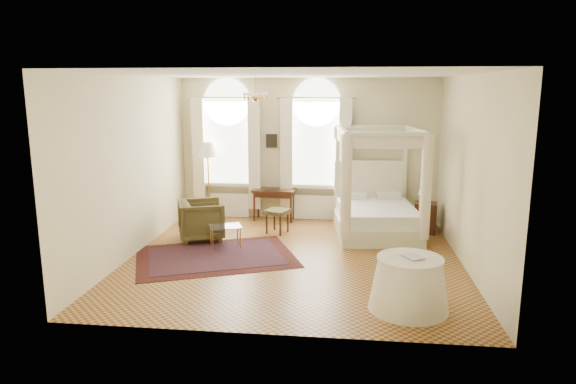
# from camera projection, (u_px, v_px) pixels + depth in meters

# --- Properties ---
(ground) EXTENTS (6.00, 6.00, 0.00)m
(ground) POSITION_uv_depth(u_px,v_px,m) (294.00, 258.00, 9.43)
(ground) COLOR #A77830
(ground) RESTS_ON ground
(room_walls) EXTENTS (6.00, 6.00, 6.00)m
(room_walls) POSITION_uv_depth(u_px,v_px,m) (294.00, 151.00, 9.03)
(room_walls) COLOR beige
(room_walls) RESTS_ON ground
(window_left) EXTENTS (1.62, 0.27, 3.29)m
(window_left) POSITION_uv_depth(u_px,v_px,m) (227.00, 156.00, 12.14)
(window_left) COLOR white
(window_left) RESTS_ON room_walls
(window_right) EXTENTS (1.62, 0.27, 3.29)m
(window_right) POSITION_uv_depth(u_px,v_px,m) (316.00, 157.00, 11.90)
(window_right) COLOR white
(window_right) RESTS_ON room_walls
(chandelier) EXTENTS (0.51, 0.45, 0.50)m
(chandelier) POSITION_uv_depth(u_px,v_px,m) (256.00, 96.00, 10.12)
(chandelier) COLOR #B9893D
(chandelier) RESTS_ON room_walls
(wall_pictures) EXTENTS (2.54, 0.03, 0.39)m
(wall_pictures) POSITION_uv_depth(u_px,v_px,m) (311.00, 140.00, 11.93)
(wall_pictures) COLOR black
(wall_pictures) RESTS_ON room_walls
(canopy_bed) EXTENTS (1.92, 2.27, 2.26)m
(canopy_bed) POSITION_uv_depth(u_px,v_px,m) (377.00, 211.00, 10.85)
(canopy_bed) COLOR beige
(canopy_bed) RESTS_ON ground
(nightstand) EXTENTS (0.51, 0.48, 0.66)m
(nightstand) POSITION_uv_depth(u_px,v_px,m) (425.00, 218.00, 11.04)
(nightstand) COLOR #3D1D10
(nightstand) RESTS_ON ground
(nightstand_lamp) EXTENTS (0.26, 0.26, 0.38)m
(nightstand_lamp) POSITION_uv_depth(u_px,v_px,m) (425.00, 191.00, 10.92)
(nightstand_lamp) COLOR #B9893D
(nightstand_lamp) RESTS_ON nightstand
(writing_desk) EXTENTS (1.02, 0.58, 0.74)m
(writing_desk) POSITION_uv_depth(u_px,v_px,m) (274.00, 194.00, 12.01)
(writing_desk) COLOR #3D1D10
(writing_desk) RESTS_ON ground
(laptop) EXTENTS (0.30, 0.20, 0.02)m
(laptop) POSITION_uv_depth(u_px,v_px,m) (272.00, 190.00, 11.90)
(laptop) COLOR black
(laptop) RESTS_ON writing_desk
(stool) EXTENTS (0.58, 0.58, 0.51)m
(stool) POSITION_uv_depth(u_px,v_px,m) (277.00, 214.00, 11.00)
(stool) COLOR #4E4321
(stool) RESTS_ON ground
(armchair) EXTENTS (1.15, 1.14, 0.81)m
(armchair) POSITION_uv_depth(u_px,v_px,m) (201.00, 220.00, 10.55)
(armchair) COLOR #41391C
(armchair) RESTS_ON ground
(coffee_table) EXTENTS (0.73, 0.63, 0.42)m
(coffee_table) POSITION_uv_depth(u_px,v_px,m) (225.00, 228.00, 10.03)
(coffee_table) COLOR silver
(coffee_table) RESTS_ON ground
(floor_lamp) EXTENTS (0.47, 0.47, 1.83)m
(floor_lamp) POSITION_uv_depth(u_px,v_px,m) (208.00, 153.00, 12.01)
(floor_lamp) COLOR #B9893D
(floor_lamp) RESTS_ON ground
(oriental_rug) EXTENTS (3.40, 2.96, 0.01)m
(oriental_rug) POSITION_uv_depth(u_px,v_px,m) (216.00, 256.00, 9.50)
(oriental_rug) COLOR #41130F
(oriental_rug) RESTS_ON ground
(side_table) EXTENTS (1.12, 1.12, 0.77)m
(side_table) POSITION_uv_depth(u_px,v_px,m) (409.00, 284.00, 7.18)
(side_table) COLOR white
(side_table) RESTS_ON ground
(book) EXTENTS (0.33, 0.36, 0.03)m
(book) POSITION_uv_depth(u_px,v_px,m) (406.00, 258.00, 7.05)
(book) COLOR black
(book) RESTS_ON side_table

